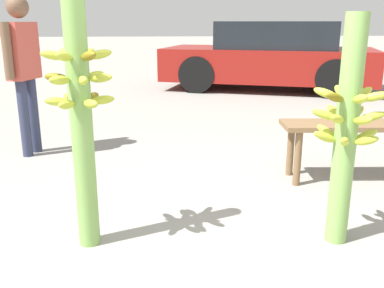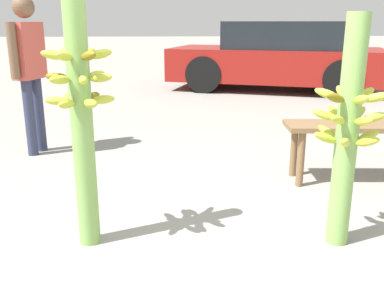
# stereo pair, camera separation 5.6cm
# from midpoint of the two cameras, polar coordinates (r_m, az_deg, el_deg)

# --- Properties ---
(ground_plane) EXTENTS (80.00, 80.00, 0.00)m
(ground_plane) POSITION_cam_midpoint_polar(r_m,az_deg,el_deg) (2.32, 2.65, -18.66)
(ground_plane) COLOR gray
(banana_stalk_left) EXTENTS (0.39, 0.38, 1.50)m
(banana_stalk_left) POSITION_cam_midpoint_polar(r_m,az_deg,el_deg) (2.53, -13.91, 3.66)
(banana_stalk_left) COLOR #7AA851
(banana_stalk_left) RESTS_ON ground_plane
(banana_stalk_center) EXTENTS (0.42, 0.42, 1.38)m
(banana_stalk_center) POSITION_cam_midpoint_polar(r_m,az_deg,el_deg) (2.64, 20.57, 1.62)
(banana_stalk_center) COLOR #7AA851
(banana_stalk_center) RESTS_ON ground_plane
(vendor_person) EXTENTS (0.27, 0.54, 1.56)m
(vendor_person) POSITION_cam_midpoint_polar(r_m,az_deg,el_deg) (4.59, -20.59, 10.30)
(vendor_person) COLOR #2D334C
(vendor_person) RESTS_ON ground_plane
(market_bench) EXTENTS (1.21, 0.45, 0.50)m
(market_bench) POSITION_cam_midpoint_polar(r_m,az_deg,el_deg) (3.85, 21.49, 1.20)
(market_bench) COLOR brown
(market_bench) RESTS_ON ground_plane
(parked_car) EXTENTS (4.45, 3.10, 1.33)m
(parked_car) POSITION_cam_midpoint_polar(r_m,az_deg,el_deg) (8.88, 11.55, 11.35)
(parked_car) COLOR maroon
(parked_car) RESTS_ON ground_plane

